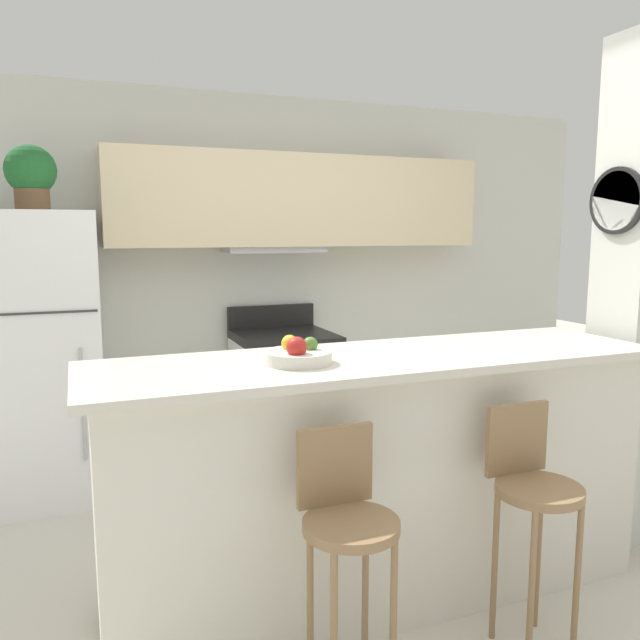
{
  "coord_description": "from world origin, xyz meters",
  "views": [
    {
      "loc": [
        -1.19,
        -2.31,
        1.6
      ],
      "look_at": [
        0.0,
        0.72,
        1.14
      ],
      "focal_mm": 35.0,
      "sensor_mm": 36.0,
      "label": 1
    }
  ],
  "objects_px": {
    "stove_range": "(285,397)",
    "fruit_bowl": "(298,354)",
    "bar_stool_left": "(347,528)",
    "trash_bin": "(146,467)",
    "potted_plant_on_fridge": "(31,175)",
    "refrigerator": "(43,358)",
    "bar_stool_right": "(532,493)"
  },
  "relations": [
    {
      "from": "fruit_bowl",
      "to": "potted_plant_on_fridge",
      "type": "bearing_deg",
      "value": 120.57
    },
    {
      "from": "stove_range",
      "to": "bar_stool_right",
      "type": "height_order",
      "value": "stove_range"
    },
    {
      "from": "potted_plant_on_fridge",
      "to": "trash_bin",
      "type": "xyz_separation_m",
      "value": [
        0.55,
        -0.24,
        -1.73
      ]
    },
    {
      "from": "bar_stool_right",
      "to": "stove_range",
      "type": "bearing_deg",
      "value": 96.69
    },
    {
      "from": "stove_range",
      "to": "fruit_bowl",
      "type": "bearing_deg",
      "value": -106.51
    },
    {
      "from": "stove_range",
      "to": "potted_plant_on_fridge",
      "type": "xyz_separation_m",
      "value": [
        -1.52,
        -0.03,
        1.46
      ]
    },
    {
      "from": "bar_stool_left",
      "to": "bar_stool_right",
      "type": "relative_size",
      "value": 1.0
    },
    {
      "from": "fruit_bowl",
      "to": "refrigerator",
      "type": "bearing_deg",
      "value": 120.57
    },
    {
      "from": "refrigerator",
      "to": "potted_plant_on_fridge",
      "type": "height_order",
      "value": "potted_plant_on_fridge"
    },
    {
      "from": "bar_stool_right",
      "to": "potted_plant_on_fridge",
      "type": "distance_m",
      "value": 3.1
    },
    {
      "from": "refrigerator",
      "to": "bar_stool_right",
      "type": "xyz_separation_m",
      "value": [
        1.78,
        -2.18,
        -0.24
      ]
    },
    {
      "from": "bar_stool_left",
      "to": "potted_plant_on_fridge",
      "type": "relative_size",
      "value": 2.52
    },
    {
      "from": "bar_stool_right",
      "to": "potted_plant_on_fridge",
      "type": "bearing_deg",
      "value": 129.22
    },
    {
      "from": "fruit_bowl",
      "to": "bar_stool_right",
      "type": "bearing_deg",
      "value": -31.68
    },
    {
      "from": "stove_range",
      "to": "fruit_bowl",
      "type": "relative_size",
      "value": 3.98
    },
    {
      "from": "refrigerator",
      "to": "bar_stool_left",
      "type": "height_order",
      "value": "refrigerator"
    },
    {
      "from": "refrigerator",
      "to": "potted_plant_on_fridge",
      "type": "distance_m",
      "value": 1.06
    },
    {
      "from": "stove_range",
      "to": "potted_plant_on_fridge",
      "type": "distance_m",
      "value": 2.11
    },
    {
      "from": "trash_bin",
      "to": "fruit_bowl",
      "type": "bearing_deg",
      "value": -72.56
    },
    {
      "from": "bar_stool_left",
      "to": "trash_bin",
      "type": "relative_size",
      "value": 2.47
    },
    {
      "from": "potted_plant_on_fridge",
      "to": "bar_stool_left",
      "type": "bearing_deg",
      "value": -65.21
    },
    {
      "from": "bar_stool_left",
      "to": "fruit_bowl",
      "type": "bearing_deg",
      "value": 90.13
    },
    {
      "from": "refrigerator",
      "to": "trash_bin",
      "type": "bearing_deg",
      "value": -23.8
    },
    {
      "from": "bar_stool_left",
      "to": "trash_bin",
      "type": "height_order",
      "value": "bar_stool_left"
    },
    {
      "from": "refrigerator",
      "to": "bar_stool_right",
      "type": "bearing_deg",
      "value": -50.78
    },
    {
      "from": "potted_plant_on_fridge",
      "to": "stove_range",
      "type": "bearing_deg",
      "value": 1.14
    },
    {
      "from": "bar_stool_left",
      "to": "fruit_bowl",
      "type": "distance_m",
      "value": 0.7
    },
    {
      "from": "bar_stool_right",
      "to": "trash_bin",
      "type": "relative_size",
      "value": 2.47
    },
    {
      "from": "refrigerator",
      "to": "bar_stool_left",
      "type": "bearing_deg",
      "value": -65.21
    },
    {
      "from": "fruit_bowl",
      "to": "trash_bin",
      "type": "relative_size",
      "value": 0.71
    },
    {
      "from": "potted_plant_on_fridge",
      "to": "trash_bin",
      "type": "bearing_deg",
      "value": -23.81
    },
    {
      "from": "fruit_bowl",
      "to": "trash_bin",
      "type": "xyz_separation_m",
      "value": [
        -0.46,
        1.46,
        -0.93
      ]
    }
  ]
}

